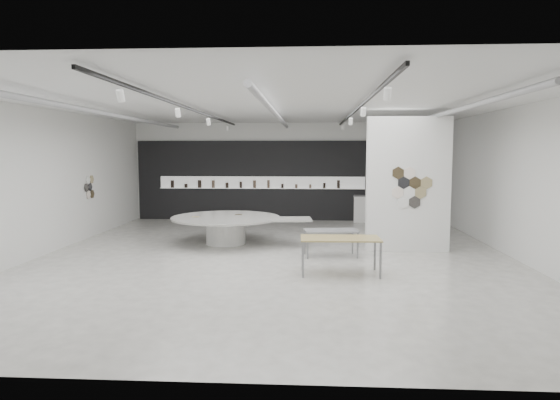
# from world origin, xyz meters

# --- Properties ---
(room) EXTENTS (12.02, 14.02, 3.82)m
(room) POSITION_xyz_m (-0.09, -0.00, 2.07)
(room) COLOR beige
(room) RESTS_ON ground
(back_wall_display) EXTENTS (11.80, 0.27, 3.10)m
(back_wall_display) POSITION_xyz_m (-0.08, 6.93, 1.54)
(back_wall_display) COLOR black
(back_wall_display) RESTS_ON ground
(partition_column) EXTENTS (2.20, 0.38, 3.60)m
(partition_column) POSITION_xyz_m (3.50, 1.00, 1.80)
(partition_column) COLOR white
(partition_column) RESTS_ON ground
(display_island) EXTENTS (4.24, 3.43, 0.81)m
(display_island) POSITION_xyz_m (-1.49, 1.72, 0.52)
(display_island) COLOR white
(display_island) RESTS_ON ground
(sample_table_wood) EXTENTS (1.74, 0.90, 0.81)m
(sample_table_wood) POSITION_xyz_m (1.55, -1.70, 0.75)
(sample_table_wood) COLOR #9D8951
(sample_table_wood) RESTS_ON ground
(sample_table_stone) EXTENTS (1.41, 0.84, 0.69)m
(sample_table_stone) POSITION_xyz_m (1.42, 0.15, 0.63)
(sample_table_stone) COLOR gray
(sample_table_stone) RESTS_ON ground
(kitchen_counter) EXTENTS (1.86, 0.91, 1.41)m
(kitchen_counter) POSITION_xyz_m (3.45, 6.54, 0.51)
(kitchen_counter) COLOR white
(kitchen_counter) RESTS_ON ground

